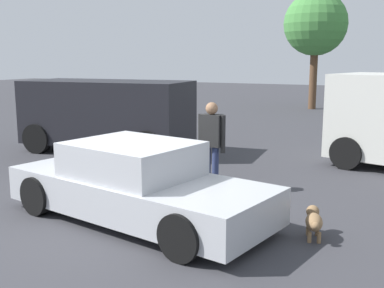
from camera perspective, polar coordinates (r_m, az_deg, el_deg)
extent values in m
plane|color=#38383D|center=(7.67, -8.93, -9.14)|extent=(80.00, 80.00, 0.00)
cube|color=#B7BABF|center=(7.54, -6.56, -5.94)|extent=(4.68, 2.57, 0.56)
cube|color=#B7BABF|center=(7.47, -7.20, -1.79)|extent=(2.14, 1.91, 0.53)
cube|color=slate|center=(6.90, -1.96, -2.73)|extent=(0.35, 1.43, 0.45)
cube|color=slate|center=(8.10, -11.67, -0.98)|extent=(0.35, 1.43, 0.45)
cylinder|color=black|center=(7.31, 6.60, -7.42)|extent=(0.67, 0.35, 0.64)
cylinder|color=black|center=(6.06, -1.30, -11.18)|extent=(0.67, 0.35, 0.64)
cylinder|color=black|center=(9.15, -9.95, -3.86)|extent=(0.67, 0.35, 0.64)
cylinder|color=black|center=(8.19, -18.22, -5.94)|extent=(0.67, 0.35, 0.64)
ellipsoid|color=olive|center=(6.99, 14.54, -9.11)|extent=(0.35, 0.48, 0.24)
sphere|color=olive|center=(7.22, 14.39, -7.91)|extent=(0.19, 0.19, 0.19)
sphere|color=olive|center=(7.29, 14.35, -7.79)|extent=(0.09, 0.09, 0.09)
cylinder|color=olive|center=(7.17, 13.86, -10.07)|extent=(0.06, 0.06, 0.15)
cylinder|color=olive|center=(7.19, 14.91, -10.09)|extent=(0.06, 0.06, 0.15)
cylinder|color=olive|center=(6.91, 14.01, -10.87)|extent=(0.06, 0.06, 0.15)
cylinder|color=olive|center=(6.92, 15.11, -10.89)|extent=(0.06, 0.06, 0.15)
sphere|color=olive|center=(6.73, 14.72, -9.55)|extent=(0.11, 0.11, 0.11)
cube|color=slate|center=(12.43, 17.93, 5.64)|extent=(0.52, 1.72, 0.78)
cylinder|color=black|center=(11.47, 18.19, -1.04)|extent=(0.80, 0.44, 0.76)
cylinder|color=black|center=(13.30, 21.53, 0.27)|extent=(0.80, 0.44, 0.76)
cube|color=black|center=(13.14, -10.20, 3.84)|extent=(4.66, 2.33, 1.70)
cube|color=slate|center=(14.35, -17.91, 5.54)|extent=(0.19, 1.66, 0.68)
cylinder|color=black|center=(13.41, -18.21, 0.64)|extent=(0.82, 0.32, 0.80)
cylinder|color=black|center=(14.88, -13.79, 1.78)|extent=(0.82, 0.32, 0.80)
cylinder|color=black|center=(11.66, -5.40, -0.29)|extent=(0.82, 0.32, 0.80)
cylinder|color=black|center=(13.32, -1.94, 1.09)|extent=(0.82, 0.32, 0.80)
cylinder|color=navy|center=(9.14, 2.83, -2.99)|extent=(0.13, 0.13, 0.87)
cylinder|color=navy|center=(9.21, 1.87, -2.89)|extent=(0.13, 0.13, 0.87)
cube|color=#262626|center=(9.04, 2.38, 1.64)|extent=(0.41, 0.25, 0.62)
cylinder|color=#262626|center=(8.95, 3.78, 1.19)|extent=(0.09, 0.09, 0.72)
cylinder|color=#262626|center=(9.15, 1.02, 1.41)|extent=(0.09, 0.09, 0.72)
sphere|color=#936B4C|center=(8.98, 2.40, 4.33)|extent=(0.24, 0.24, 0.24)
cylinder|color=brown|center=(24.63, 14.43, 7.65)|extent=(0.38, 0.38, 3.04)
sphere|color=#478C42|center=(24.66, 14.72, 13.89)|extent=(3.11, 3.11, 3.11)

